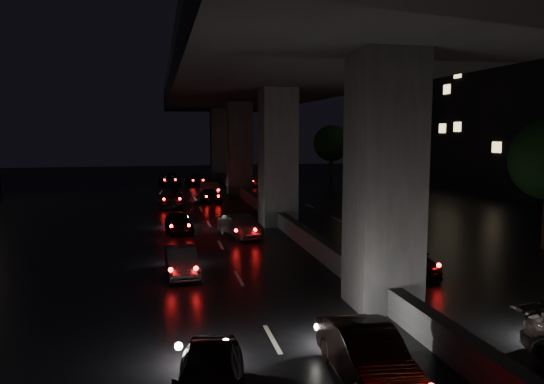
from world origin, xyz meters
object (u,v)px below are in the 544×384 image
object	(u,v)px
car_0	(210,379)
car_1	(367,355)
streetlight_far	(368,129)
viaduct	(278,82)

from	to	relation	value
car_0	car_1	world-z (taller)	car_1
car_0	car_1	distance (m)	3.54
streetlight_far	car_0	world-z (taller)	streetlight_far
streetlight_far	car_0	xyz separation A→B (m)	(-16.94, -33.18, -5.06)
streetlight_far	car_1	xyz separation A→B (m)	(-13.42, -32.82, -5.03)
streetlight_far	car_0	distance (m)	37.59
viaduct	streetlight_far	distance (m)	17.22
streetlight_far	car_0	bearing A→B (deg)	-117.05
car_0	car_1	xyz separation A→B (m)	(3.52, 0.35, 0.02)
viaduct	streetlight_far	world-z (taller)	viaduct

